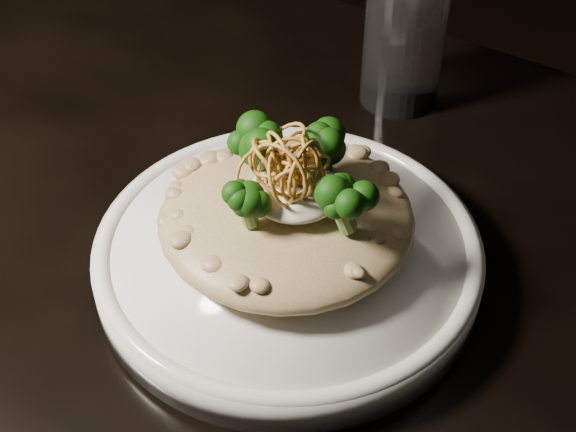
{
  "coord_description": "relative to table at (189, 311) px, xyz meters",
  "views": [
    {
      "loc": [
        0.32,
        -0.32,
        1.18
      ],
      "look_at": [
        0.09,
        0.02,
        0.81
      ],
      "focal_mm": 50.0,
      "sensor_mm": 36.0,
      "label": 1
    }
  ],
  "objects": [
    {
      "name": "drinking_glass",
      "position": [
        0.05,
        0.27,
        0.15
      ],
      "size": [
        0.08,
        0.08,
        0.13
      ],
      "primitive_type": "cylinder",
      "rotation": [
        0.0,
        0.0,
        0.1
      ],
      "color": "silver",
      "rests_on": "table"
    },
    {
      "name": "shallots",
      "position": [
        0.09,
        0.02,
        0.19
      ],
      "size": [
        0.06,
        0.06,
        0.04
      ],
      "primitive_type": null,
      "color": "brown",
      "rests_on": "cheese"
    },
    {
      "name": "plate",
      "position": [
        0.09,
        0.02,
        0.1
      ],
      "size": [
        0.28,
        0.28,
        0.03
      ],
      "primitive_type": "cylinder",
      "color": "silver",
      "rests_on": "table"
    },
    {
      "name": "table",
      "position": [
        0.0,
        0.0,
        0.0
      ],
      "size": [
        1.1,
        0.8,
        0.75
      ],
      "color": "black",
      "rests_on": "ground"
    },
    {
      "name": "risotto",
      "position": [
        0.08,
        0.03,
        0.13
      ],
      "size": [
        0.18,
        0.18,
        0.04
      ],
      "primitive_type": "ellipsoid",
      "color": "brown",
      "rests_on": "plate"
    },
    {
      "name": "broccoli",
      "position": [
        0.09,
        0.02,
        0.18
      ],
      "size": [
        0.14,
        0.14,
        0.05
      ],
      "primitive_type": null,
      "color": "black",
      "rests_on": "risotto"
    },
    {
      "name": "cheese",
      "position": [
        0.09,
        0.02,
        0.16
      ],
      "size": [
        0.06,
        0.06,
        0.02
      ],
      "primitive_type": "ellipsoid",
      "color": "white",
      "rests_on": "risotto"
    }
  ]
}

